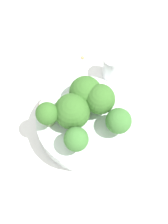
% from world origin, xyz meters
% --- Properties ---
extents(ground_plane, '(3.00, 3.00, 0.00)m').
position_xyz_m(ground_plane, '(0.00, 0.00, 0.00)').
color(ground_plane, white).
extents(bowl, '(0.16, 0.16, 0.05)m').
position_xyz_m(bowl, '(0.00, 0.00, 0.03)').
color(bowl, silver).
rests_on(bowl, ground_plane).
extents(broccoli_floret_0, '(0.04, 0.04, 0.06)m').
position_xyz_m(broccoli_floret_0, '(0.03, -0.04, 0.08)').
color(broccoli_floret_0, '#8EB770').
rests_on(broccoli_floret_0, bowl).
extents(broccoli_floret_1, '(0.05, 0.05, 0.06)m').
position_xyz_m(broccoli_floret_1, '(0.00, 0.03, 0.09)').
color(broccoli_floret_1, '#84AD66').
rests_on(broccoli_floret_1, bowl).
extents(broccoli_floret_2, '(0.05, 0.05, 0.06)m').
position_xyz_m(broccoli_floret_2, '(-0.03, 0.02, 0.08)').
color(broccoli_floret_2, '#84AD66').
rests_on(broccoli_floret_2, bowl).
extents(broccoli_floret_3, '(0.06, 0.06, 0.06)m').
position_xyz_m(broccoli_floret_3, '(-0.01, -0.01, 0.08)').
color(broccoli_floret_3, '#8EB770').
rests_on(broccoli_floret_3, bowl).
extents(broccoli_floret_4, '(0.04, 0.04, 0.05)m').
position_xyz_m(broccoli_floret_4, '(0.05, 0.03, 0.08)').
color(broccoli_floret_4, '#84AD66').
rests_on(broccoli_floret_4, bowl).
extents(broccoli_floret_5, '(0.04, 0.04, 0.06)m').
position_xyz_m(broccoli_floret_5, '(-0.03, -0.05, 0.09)').
color(broccoli_floret_5, '#7A9E5B').
rests_on(broccoli_floret_5, bowl).
extents(pepper_shaker, '(0.03, 0.03, 0.06)m').
position_xyz_m(pepper_shaker, '(-0.06, 0.11, 0.03)').
color(pepper_shaker, silver).
rests_on(pepper_shaker, ground_plane).
extents(almond_crumb_0, '(0.01, 0.01, 0.01)m').
position_xyz_m(almond_crumb_0, '(-0.12, 0.09, 0.00)').
color(almond_crumb_0, tan).
rests_on(almond_crumb_0, ground_plane).
extents(almond_crumb_1, '(0.01, 0.01, 0.01)m').
position_xyz_m(almond_crumb_1, '(-0.09, -0.04, 0.00)').
color(almond_crumb_1, '#AD7F4C').
rests_on(almond_crumb_1, ground_plane).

